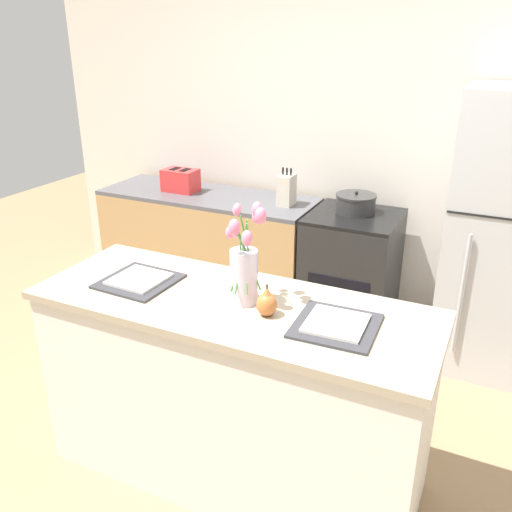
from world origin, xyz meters
The scene contains 13 objects.
ground_plane centered at (0.00, 0.00, 0.00)m, with size 10.00×10.00×0.00m, color #997A56.
back_wall centered at (0.00, 2.00, 1.35)m, with size 5.20×0.08×2.70m.
kitchen_island centered at (0.00, 0.00, 0.48)m, with size 1.80×0.66×0.95m.
back_counter centered at (-1.06, 1.60, 0.45)m, with size 1.68×0.60×0.89m.
stove_range centered at (0.10, 1.60, 0.44)m, with size 0.60×0.61×0.89m.
refrigerator centered at (1.05, 1.60, 0.88)m, with size 0.68×0.67×1.76m.
flower_vase centered at (0.06, 0.02, 1.13)m, with size 0.18×0.20×0.45m.
pear_figurine centered at (0.19, -0.05, 1.01)m, with size 0.09×0.09×0.14m.
plate_setting_left centered at (-0.48, -0.02, 0.96)m, with size 0.34×0.34×0.02m.
plate_setting_right centered at (0.48, -0.02, 0.96)m, with size 0.34×0.34×0.02m.
toaster centered at (-1.29, 1.59, 0.98)m, with size 0.28×0.18×0.17m.
cooking_pot centered at (0.09, 1.65, 0.95)m, with size 0.28×0.28×0.15m.
knife_block centered at (-0.41, 1.60, 1.00)m, with size 0.10×0.14×0.27m.
Camera 1 is at (1.01, -1.85, 2.05)m, focal length 38.00 mm.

